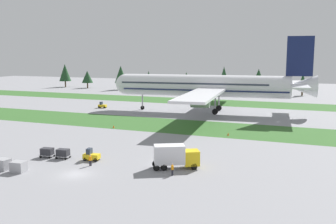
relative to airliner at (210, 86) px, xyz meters
name	(u,v)px	position (x,y,z in m)	size (l,w,h in m)	color
ground_plane	(76,174)	(-1.85, -64.35, -7.87)	(400.00, 400.00, 0.00)	gray
grass_strip_near	(175,126)	(-1.85, -24.12, -7.86)	(320.00, 17.95, 0.01)	#336028
grass_strip_far	(222,103)	(-1.85, 23.77, -7.86)	(320.00, 17.95, 0.01)	#336028
airliner	(210,86)	(0.00, 0.00, 0.00)	(59.14, 73.04, 21.95)	white
baggage_tug	(91,155)	(-3.80, -57.40, -7.05)	(2.75, 1.63, 1.97)	yellow
cargo_dolly_lead	(63,153)	(-8.78, -58.05, -6.95)	(2.38, 1.77, 1.55)	#A3A3A8
cargo_dolly_second	(47,152)	(-11.65, -58.43, -6.95)	(2.38, 1.77, 1.55)	#A3A3A8
catering_truck	(175,156)	(10.31, -56.44, -5.91)	(7.22, 5.29, 3.58)	yellow
pushback_tractor	(102,105)	(-34.47, -3.53, -7.05)	(2.72, 1.56, 1.97)	yellow
ground_crew_marshaller	(90,160)	(-2.25, -60.03, -6.92)	(0.36, 0.50, 1.74)	black
ground_crew_loader	(172,169)	(11.11, -59.82, -6.92)	(0.36, 0.56, 1.74)	black
uld_container_0	(3,164)	(-13.19, -66.45, -7.05)	(2.00, 1.60, 1.64)	#A3A3A8
uld_container_1	(19,167)	(-10.24, -66.48, -7.09)	(2.00, 1.60, 1.56)	#A3A3A8
taxiway_marker_0	(114,127)	(-14.16, -31.94, -7.54)	(0.44, 0.44, 0.66)	orange
taxiway_marker_1	(228,134)	(12.53, -30.40, -7.55)	(0.44, 0.44, 0.64)	orange
distant_tree_line	(223,77)	(-9.77, 58.38, -0.89)	(192.15, 9.97, 12.14)	#4C3823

